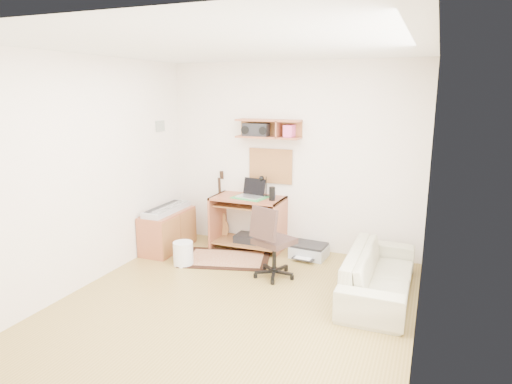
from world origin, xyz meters
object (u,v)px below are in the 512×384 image
at_px(desk, 248,223).
at_px(cabinet, 168,231).
at_px(printer, 309,251).
at_px(sofa, 380,266).
at_px(task_chair, 274,241).

xyz_separation_m(desk, cabinet, (-1.04, -0.47, -0.10)).
xyz_separation_m(desk, printer, (0.91, -0.02, -0.29)).
bearing_deg(cabinet, sofa, -7.29).
bearing_deg(task_chair, sofa, 19.87).
height_order(task_chair, printer, task_chair).
bearing_deg(sofa, desk, 66.24).
bearing_deg(desk, task_chair, -50.03).
relative_size(desk, task_chair, 1.10).
bearing_deg(desk, sofa, -23.76).
bearing_deg(desk, printer, -1.39).
xyz_separation_m(desk, task_chair, (0.69, -0.82, 0.08)).
bearing_deg(task_chair, desk, 151.05).
height_order(desk, task_chair, task_chair).
distance_m(desk, sofa, 2.10).
bearing_deg(printer, sofa, -34.22).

